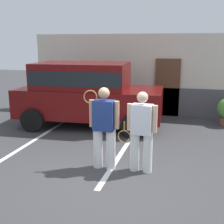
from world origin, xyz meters
TOP-DOWN VIEW (x-y plane):
  - ground_plane at (0.00, 0.00)m, footprint 40.00×40.00m
  - parking_stripe_0 at (-2.57, 1.50)m, footprint 0.12×4.40m
  - parking_stripe_1 at (0.02, 1.50)m, footprint 0.12×4.40m
  - house_frontage at (0.01, 5.62)m, footprint 9.00×0.40m
  - parked_suv at (-1.65, 3.36)m, footprint 4.71×2.40m
  - tennis_player_man at (-0.14, 0.33)m, footprint 0.79×0.28m
  - tennis_player_woman at (0.65, 0.38)m, footprint 0.89×0.30m

SIDE VIEW (x-z plane):
  - ground_plane at x=0.00m, z-range 0.00..0.00m
  - parking_stripe_0 at x=-2.57m, z-range 0.00..0.01m
  - parking_stripe_1 at x=0.02m, z-range 0.00..0.01m
  - tennis_player_woman at x=0.65m, z-range 0.03..1.74m
  - tennis_player_man at x=-0.14m, z-range 0.04..1.82m
  - parked_suv at x=-1.65m, z-range 0.12..2.17m
  - house_frontage at x=0.01m, z-range -0.09..2.89m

